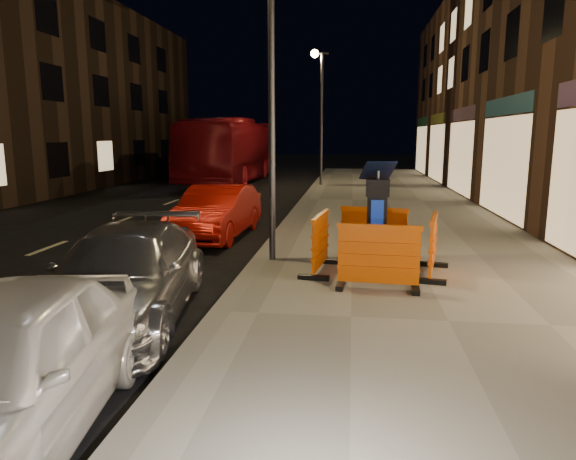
# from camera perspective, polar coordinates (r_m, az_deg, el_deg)

# --- Properties ---
(ground_plane) EXTENTS (120.00, 120.00, 0.00)m
(ground_plane) POSITION_cam_1_polar(r_m,az_deg,el_deg) (7.13, -7.51, -10.05)
(ground_plane) COLOR black
(ground_plane) RESTS_ON ground
(sidewalk) EXTENTS (6.00, 60.00, 0.15)m
(sidewalk) POSITION_cam_1_polar(r_m,az_deg,el_deg) (7.01, 17.37, -10.18)
(sidewalk) COLOR gray
(sidewalk) RESTS_ON ground
(kerb) EXTENTS (0.30, 60.00, 0.15)m
(kerb) POSITION_cam_1_polar(r_m,az_deg,el_deg) (7.11, -7.52, -9.49)
(kerb) COLOR slate
(kerb) RESTS_ON ground
(parking_kiosk) EXTENTS (0.65, 0.65, 1.81)m
(parking_kiosk) POSITION_cam_1_polar(r_m,az_deg,el_deg) (8.83, 9.81, 0.97)
(parking_kiosk) COLOR black
(parking_kiosk) RESTS_ON sidewalk
(barrier_front) EXTENTS (1.33, 0.62, 1.01)m
(barrier_front) POSITION_cam_1_polar(r_m,az_deg,el_deg) (7.97, 10.02, -2.99)
(barrier_front) COLOR #EB5803
(barrier_front) RESTS_ON sidewalk
(barrier_back) EXTENTS (1.38, 0.79, 1.01)m
(barrier_back) POSITION_cam_1_polar(r_m,az_deg,el_deg) (9.83, 9.49, -0.41)
(barrier_back) COLOR #EB5803
(barrier_back) RESTS_ON sidewalk
(barrier_kerbside) EXTENTS (0.69, 1.35, 1.01)m
(barrier_kerbside) POSITION_cam_1_polar(r_m,az_deg,el_deg) (8.91, 3.61, -1.43)
(barrier_kerbside) COLOR #EB5803
(barrier_kerbside) RESTS_ON sidewalk
(barrier_bldgside) EXTENTS (0.77, 1.37, 1.01)m
(barrier_bldgside) POSITION_cam_1_polar(r_m,az_deg,el_deg) (9.00, 15.78, -1.69)
(barrier_bldgside) COLOR #EB5803
(barrier_bldgside) RESTS_ON sidewalk
(car_silver) EXTENTS (2.32, 4.46, 1.23)m
(car_silver) POSITION_cam_1_polar(r_m,az_deg,el_deg) (7.53, -17.40, -9.32)
(car_silver) COLOR #B3B3B8
(car_silver) RESTS_ON ground
(car_white) EXTENTS (2.09, 4.06, 1.32)m
(car_white) POSITION_cam_1_polar(r_m,az_deg,el_deg) (5.06, -29.12, -20.48)
(car_white) COLOR silver
(car_white) RESTS_ON ground
(car_red) EXTENTS (1.54, 3.94, 1.28)m
(car_red) POSITION_cam_1_polar(r_m,az_deg,el_deg) (12.79, -7.85, -0.82)
(car_red) COLOR #A20F08
(car_red) RESTS_ON ground
(bus_doubledecker) EXTENTS (2.92, 11.93, 3.32)m
(bus_doubledecker) POSITION_cam_1_polar(r_m,az_deg,el_deg) (28.24, -6.11, 5.41)
(bus_doubledecker) COLOR maroon
(bus_doubledecker) RESTS_ON ground
(street_lamp_mid) EXTENTS (0.12, 0.12, 6.00)m
(street_lamp_mid) POSITION_cam_1_polar(r_m,az_deg,el_deg) (9.59, -1.84, 14.44)
(street_lamp_mid) COLOR #3F3F44
(street_lamp_mid) RESTS_ON sidewalk
(street_lamp_far) EXTENTS (0.12, 0.12, 6.00)m
(street_lamp_far) POSITION_cam_1_polar(r_m,az_deg,el_deg) (24.51, 3.74, 12.05)
(street_lamp_far) COLOR #3F3F44
(street_lamp_far) RESTS_ON sidewalk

